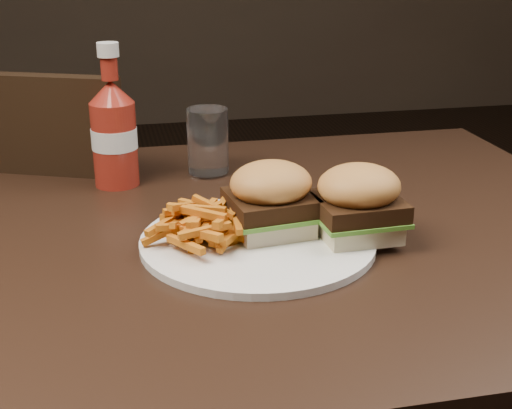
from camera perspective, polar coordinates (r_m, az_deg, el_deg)
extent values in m
cube|color=black|center=(0.93, -5.83, -3.32)|extent=(1.20, 0.80, 0.04)
cube|color=black|center=(1.52, -14.64, -6.46)|extent=(0.58, 0.58, 0.04)
cylinder|color=white|center=(0.88, 0.14, -2.96)|extent=(0.29, 0.29, 0.01)
cube|color=beige|center=(0.89, 1.18, -1.52)|extent=(0.10, 0.10, 0.02)
cube|color=beige|center=(0.89, 8.07, -1.80)|extent=(0.09, 0.09, 0.02)
cylinder|color=maroon|center=(1.10, -11.22, 4.56)|extent=(0.09, 0.09, 0.13)
cylinder|color=white|center=(1.13, -3.87, 5.13)|extent=(0.07, 0.07, 0.10)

